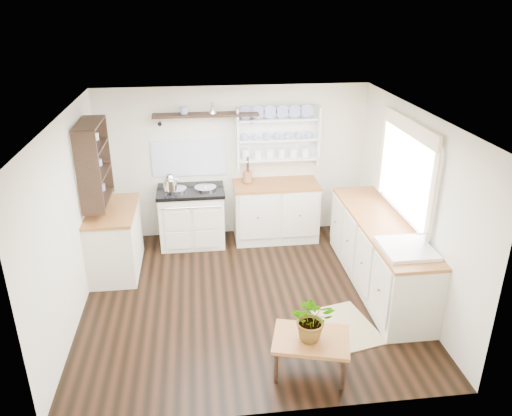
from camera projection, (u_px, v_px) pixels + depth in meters
name	position (u px, v px, depth m)	size (l,w,h in m)	color
floor	(248.00, 297.00, 6.26)	(4.00, 3.80, 0.01)	black
wall_back	(234.00, 163.00, 7.54)	(4.00, 0.02, 2.30)	#ECE5CC
wall_right	(411.00, 205.00, 6.03)	(0.02, 3.80, 2.30)	#ECE5CC
wall_left	(70.00, 222.00, 5.58)	(0.02, 3.80, 2.30)	#ECE5CC
ceiling	(246.00, 115.00, 5.35)	(4.00, 3.80, 0.01)	white
window	(407.00, 169.00, 5.99)	(0.08, 1.55, 1.22)	white
aga_cooker	(192.00, 216.00, 7.44)	(0.98, 0.68, 0.90)	silver
back_cabinets	(276.00, 210.00, 7.60)	(1.27, 0.63, 0.90)	beige
right_cabinets	(379.00, 253.00, 6.36)	(0.62, 2.43, 0.90)	beige
belfast_sink	(405.00, 258.00, 5.54)	(0.55, 0.60, 0.45)	white
left_cabinets	(115.00, 239.00, 6.71)	(0.62, 1.13, 0.90)	beige
plate_rack	(277.00, 136.00, 7.41)	(1.20, 0.22, 0.90)	white
high_shelf	(206.00, 115.00, 7.08)	(1.50, 0.29, 0.16)	black
left_shelving	(94.00, 162.00, 6.26)	(0.28, 0.80, 1.05)	black
kettle	(170.00, 182.00, 7.06)	(0.19, 0.19, 0.24)	silver
utensil_crock	(247.00, 177.00, 7.42)	(0.14, 0.14, 0.16)	brown
center_table	(311.00, 342.00, 4.90)	(0.85, 0.70, 0.40)	brown
potted_plant	(312.00, 318.00, 4.79)	(0.41, 0.36, 0.46)	#3F7233
floor_rug	(347.00, 326.00, 5.69)	(0.55, 0.85, 0.02)	#988158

